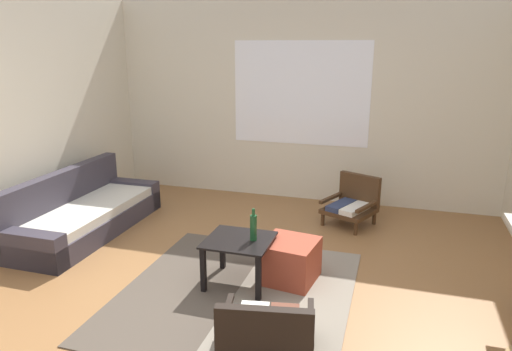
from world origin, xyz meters
name	(u,v)px	position (x,y,z in m)	size (l,w,h in m)	color
ground_plane	(221,308)	(0.00, 0.00, 0.00)	(7.80, 7.80, 0.00)	olive
far_wall_with_window	(301,101)	(0.00, 3.06, 1.35)	(5.60, 0.13, 2.70)	beige
area_rug	(236,293)	(0.04, 0.26, 0.01)	(1.95, 2.17, 0.01)	#4C4238
couch	(83,214)	(-2.10, 1.07, 0.22)	(0.78, 2.01, 0.70)	#38333D
coffee_table	(239,248)	(0.01, 0.44, 0.35)	(0.58, 0.54, 0.43)	black
armchair_by_window	(353,202)	(0.83, 2.24, 0.27)	(0.69, 0.70, 0.58)	#472D19
armchair_striped_foreground	(267,330)	(0.53, -0.50, 0.23)	(0.73, 0.66, 0.50)	black
ottoman_orange	(290,261)	(0.42, 0.63, 0.19)	(0.47, 0.47, 0.38)	#993D28
glass_bottle	(253,227)	(0.14, 0.46, 0.56)	(0.06, 0.06, 0.29)	#194723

